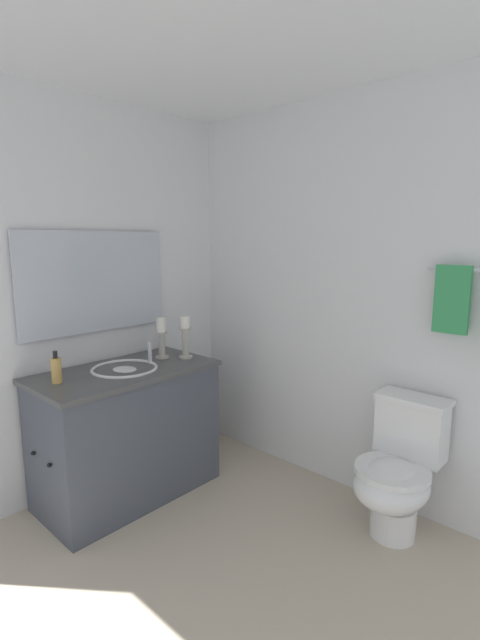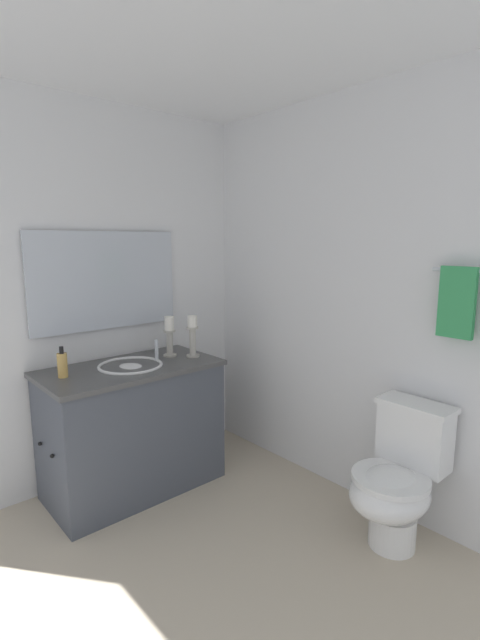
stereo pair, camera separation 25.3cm
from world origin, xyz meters
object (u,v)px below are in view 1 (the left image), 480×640
object	(u,v)px
toilet	(397,472)
towel_near_vanity	(452,300)
candle_holder_short	(162,337)
soap_bottle	(56,370)
mirror	(96,282)
vanity_cabinet	(128,432)
sink_basin	(125,375)
candle_holder_tall	(185,336)

from	to	relation	value
toilet	towel_near_vanity	xyz separation A→B (m)	(0.14, 0.20, 0.92)
candle_holder_short	soap_bottle	xyz separation A→B (m)	(0.00, -0.72, -0.07)
soap_bottle	mirror	bearing A→B (deg)	120.52
mirror	candle_holder_short	size ratio (longest dim) A/B	3.66
vanity_cabinet	candle_holder_short	distance (m)	0.64
vanity_cabinet	towel_near_vanity	world-z (taller)	towel_near_vanity
sink_basin	candle_holder_tall	bearing A→B (deg)	80.99
sink_basin	candle_holder_short	xyz separation A→B (m)	(-0.05, 0.32, 0.18)
candle_holder_tall	towel_near_vanity	world-z (taller)	towel_near_vanity
soap_bottle	candle_holder_short	bearing A→B (deg)	90.15
vanity_cabinet	candle_holder_tall	size ratio (longest dim) A/B	3.92
mirror	soap_bottle	world-z (taller)	mirror
sink_basin	mirror	xyz separation A→B (m)	(-0.28, -0.00, 0.55)
toilet	towel_near_vanity	bearing A→B (deg)	55.49
vanity_cabinet	candle_holder_short	xyz separation A→B (m)	(-0.05, 0.32, 0.55)
candle_holder_short	soap_bottle	size ratio (longest dim) A/B	1.51
vanity_cabinet	towel_near_vanity	xyz separation A→B (m)	(1.55, 0.96, 0.88)
sink_basin	soap_bottle	size ratio (longest dim) A/B	2.23
vanity_cabinet	toilet	world-z (taller)	vanity_cabinet
toilet	sink_basin	bearing A→B (deg)	-152.02
toilet	towel_near_vanity	distance (m)	0.96
towel_near_vanity	mirror	bearing A→B (deg)	-152.46
vanity_cabinet	toilet	size ratio (longest dim) A/B	1.46
vanity_cabinet	sink_basin	distance (m)	0.37
towel_near_vanity	vanity_cabinet	bearing A→B (deg)	-148.39
vanity_cabinet	mirror	xyz separation A→B (m)	(-0.28, 0.00, 0.92)
candle_holder_short	vanity_cabinet	bearing A→B (deg)	-81.89
soap_bottle	toilet	distance (m)	1.93
sink_basin	mirror	size ratio (longest dim) A/B	0.40
sink_basin	toilet	bearing A→B (deg)	27.98
mirror	towel_near_vanity	world-z (taller)	mirror
sink_basin	soap_bottle	bearing A→B (deg)	-96.21
vanity_cabinet	candle_holder_tall	world-z (taller)	candle_holder_tall
mirror	soap_bottle	size ratio (longest dim) A/B	5.54
sink_basin	toilet	world-z (taller)	sink_basin
towel_near_vanity	soap_bottle	bearing A→B (deg)	-139.65
candle_holder_tall	towel_near_vanity	distance (m)	1.61
candle_holder_short	toilet	distance (m)	1.63
vanity_cabinet	towel_near_vanity	bearing A→B (deg)	31.61
candle_holder_tall	soap_bottle	world-z (taller)	candle_holder_tall
candle_holder_short	towel_near_vanity	bearing A→B (deg)	21.68
vanity_cabinet	candle_holder_short	size ratio (longest dim) A/B	4.02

